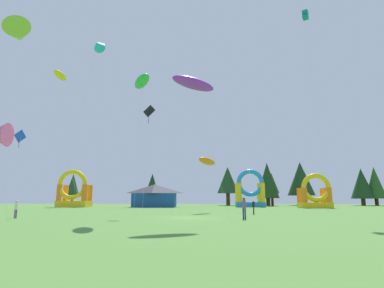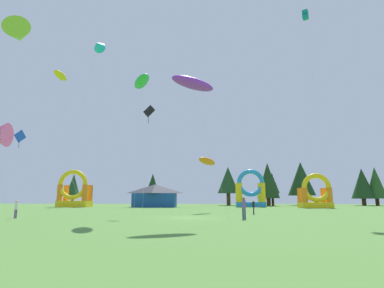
{
  "view_description": "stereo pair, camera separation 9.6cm",
  "coord_description": "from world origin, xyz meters",
  "px_view_note": "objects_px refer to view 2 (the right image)",
  "views": [
    {
      "loc": [
        2.27,
        -29.0,
        1.88
      ],
      "look_at": [
        0.0,
        7.67,
        8.18
      ],
      "focal_mm": 29.04,
      "sensor_mm": 36.0,
      "label": 1
    },
    {
      "loc": [
        2.36,
        -28.99,
        1.88
      ],
      "look_at": [
        0.0,
        7.67,
        8.18
      ],
      "focal_mm": 29.04,
      "sensor_mm": 36.0,
      "label": 2
    }
  ],
  "objects_px": {
    "kite_purple_parafoil": "(193,84)",
    "person_far_side": "(244,206)",
    "person_midfield": "(16,208)",
    "inflatable_blue_arch": "(74,194)",
    "inflatable_red_slide": "(315,196)",
    "kite_blue_diamond": "(19,137)",
    "kite_orange_parafoil": "(207,161)",
    "inflatable_yellow_castle": "(250,192)",
    "person_near_camera": "(253,206)",
    "festival_tent": "(155,196)",
    "kite_lime_delta": "(18,34)",
    "kite_yellow_parafoil": "(60,76)",
    "kite_teal_box": "(305,16)",
    "kite_cyan_delta": "(98,45)",
    "kite_black_diamond": "(148,111)",
    "kite_green_parafoil": "(142,82)"
  },
  "relations": [
    {
      "from": "person_far_side",
      "to": "inflatable_yellow_castle",
      "type": "relative_size",
      "value": 0.25
    },
    {
      "from": "kite_lime_delta",
      "to": "festival_tent",
      "type": "relative_size",
      "value": 2.0
    },
    {
      "from": "kite_yellow_parafoil",
      "to": "person_near_camera",
      "type": "xyz_separation_m",
      "value": [
        24.23,
        -1.96,
        -16.63
      ]
    },
    {
      "from": "person_midfield",
      "to": "inflatable_red_slide",
      "type": "bearing_deg",
      "value": 151.75
    },
    {
      "from": "kite_blue_diamond",
      "to": "kite_teal_box",
      "type": "xyz_separation_m",
      "value": [
        27.91,
        7.11,
        15.13
      ]
    },
    {
      "from": "person_midfield",
      "to": "inflatable_yellow_castle",
      "type": "distance_m",
      "value": 43.34
    },
    {
      "from": "kite_yellow_parafoil",
      "to": "festival_tent",
      "type": "relative_size",
      "value": 2.28
    },
    {
      "from": "kite_orange_parafoil",
      "to": "kite_yellow_parafoil",
      "type": "xyz_separation_m",
      "value": [
        -19.06,
        -2.83,
        11.1
      ]
    },
    {
      "from": "kite_lime_delta",
      "to": "inflatable_yellow_castle",
      "type": "height_order",
      "value": "kite_lime_delta"
    },
    {
      "from": "kite_teal_box",
      "to": "kite_green_parafoil",
      "type": "height_order",
      "value": "kite_teal_box"
    },
    {
      "from": "kite_lime_delta",
      "to": "inflatable_blue_arch",
      "type": "height_order",
      "value": "kite_lime_delta"
    },
    {
      "from": "kite_yellow_parafoil",
      "to": "inflatable_yellow_castle",
      "type": "bearing_deg",
      "value": 42.93
    },
    {
      "from": "person_midfield",
      "to": "inflatable_red_slide",
      "type": "height_order",
      "value": "inflatable_red_slide"
    },
    {
      "from": "person_midfield",
      "to": "person_far_side",
      "type": "height_order",
      "value": "person_far_side"
    },
    {
      "from": "kite_purple_parafoil",
      "to": "kite_blue_diamond",
      "type": "bearing_deg",
      "value": 169.86
    },
    {
      "from": "kite_blue_diamond",
      "to": "kite_yellow_parafoil",
      "type": "xyz_separation_m",
      "value": [
        -2.61,
        11.28,
        10.44
      ]
    },
    {
      "from": "inflatable_red_slide",
      "to": "inflatable_yellow_castle",
      "type": "height_order",
      "value": "inflatable_yellow_castle"
    },
    {
      "from": "kite_orange_parafoil",
      "to": "person_midfield",
      "type": "xyz_separation_m",
      "value": [
        -17.06,
        -12.67,
        -5.53
      ]
    },
    {
      "from": "kite_purple_parafoil",
      "to": "kite_teal_box",
      "type": "bearing_deg",
      "value": 38.92
    },
    {
      "from": "kite_blue_diamond",
      "to": "kite_orange_parafoil",
      "type": "distance_m",
      "value": 21.68
    },
    {
      "from": "person_near_camera",
      "to": "person_far_side",
      "type": "distance_m",
      "value": 8.13
    },
    {
      "from": "person_near_camera",
      "to": "festival_tent",
      "type": "height_order",
      "value": "festival_tent"
    },
    {
      "from": "kite_orange_parafoil",
      "to": "inflatable_red_slide",
      "type": "distance_m",
      "value": 25.79
    },
    {
      "from": "inflatable_blue_arch",
      "to": "person_midfield",
      "type": "bearing_deg",
      "value": -74.13
    },
    {
      "from": "person_midfield",
      "to": "inflatable_blue_arch",
      "type": "height_order",
      "value": "inflatable_blue_arch"
    },
    {
      "from": "kite_blue_diamond",
      "to": "inflatable_red_slide",
      "type": "xyz_separation_m",
      "value": [
        35.38,
        31.07,
        -5.0
      ]
    },
    {
      "from": "kite_orange_parafoil",
      "to": "festival_tent",
      "type": "bearing_deg",
      "value": 118.23
    },
    {
      "from": "kite_yellow_parafoil",
      "to": "inflatable_yellow_castle",
      "type": "relative_size",
      "value": 2.48
    },
    {
      "from": "kite_teal_box",
      "to": "person_midfield",
      "type": "relative_size",
      "value": 14.43
    },
    {
      "from": "kite_orange_parafoil",
      "to": "festival_tent",
      "type": "relative_size",
      "value": 0.91
    },
    {
      "from": "kite_purple_parafoil",
      "to": "person_far_side",
      "type": "height_order",
      "value": "kite_purple_parafoil"
    },
    {
      "from": "kite_yellow_parafoil",
      "to": "kite_green_parafoil",
      "type": "distance_m",
      "value": 17.73
    },
    {
      "from": "inflatable_blue_arch",
      "to": "kite_teal_box",
      "type": "bearing_deg",
      "value": -34.61
    },
    {
      "from": "kite_blue_diamond",
      "to": "person_midfield",
      "type": "distance_m",
      "value": 6.38
    },
    {
      "from": "inflatable_yellow_castle",
      "to": "kite_yellow_parafoil",
      "type": "bearing_deg",
      "value": -137.07
    },
    {
      "from": "kite_teal_box",
      "to": "festival_tent",
      "type": "distance_m",
      "value": 39.56
    },
    {
      "from": "person_far_side",
      "to": "inflatable_blue_arch",
      "type": "bearing_deg",
      "value": 162.64
    },
    {
      "from": "person_midfield",
      "to": "inflatable_blue_arch",
      "type": "bearing_deg",
      "value": -141.85
    },
    {
      "from": "kite_purple_parafoil",
      "to": "kite_cyan_delta",
      "type": "relative_size",
      "value": 0.56
    },
    {
      "from": "kite_yellow_parafoil",
      "to": "person_far_side",
      "type": "height_order",
      "value": "kite_yellow_parafoil"
    },
    {
      "from": "inflatable_red_slide",
      "to": "kite_green_parafoil",
      "type": "bearing_deg",
      "value": -129.18
    },
    {
      "from": "kite_yellow_parafoil",
      "to": "person_far_side",
      "type": "distance_m",
      "value": 29.49
    },
    {
      "from": "kite_cyan_delta",
      "to": "kite_black_diamond",
      "type": "xyz_separation_m",
      "value": [
        6.44,
        -0.88,
        -8.52
      ]
    },
    {
      "from": "person_near_camera",
      "to": "person_far_side",
      "type": "xyz_separation_m",
      "value": [
        -1.84,
        -7.92,
        0.17
      ]
    },
    {
      "from": "inflatable_yellow_castle",
      "to": "kite_cyan_delta",
      "type": "bearing_deg",
      "value": -125.89
    },
    {
      "from": "person_far_side",
      "to": "kite_lime_delta",
      "type": "bearing_deg",
      "value": -133.74
    },
    {
      "from": "kite_orange_parafoil",
      "to": "kite_green_parafoil",
      "type": "distance_m",
      "value": 15.66
    },
    {
      "from": "kite_black_diamond",
      "to": "person_midfield",
      "type": "distance_m",
      "value": 15.78
    },
    {
      "from": "person_far_side",
      "to": "inflatable_blue_arch",
      "type": "relative_size",
      "value": 0.26
    },
    {
      "from": "person_near_camera",
      "to": "inflatable_blue_arch",
      "type": "xyz_separation_m",
      "value": [
        -31.19,
        23.64,
        1.57
      ]
    }
  ]
}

